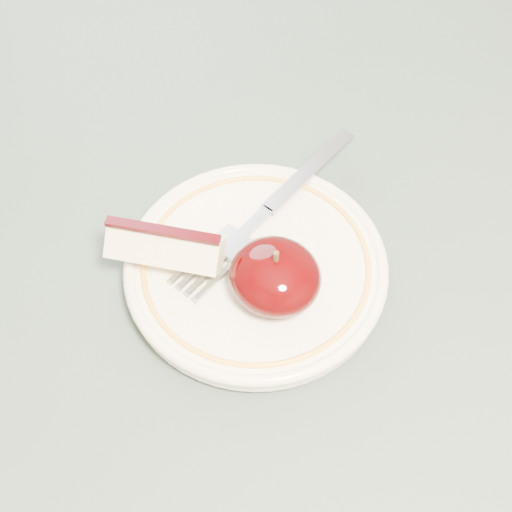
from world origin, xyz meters
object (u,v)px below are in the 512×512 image
Objects in this scene: table at (194,280)px; apple_half at (275,276)px; plate at (256,267)px; fork at (267,211)px.

apple_half is (0.10, -0.02, 0.13)m from table.
fork is (-0.02, 0.04, 0.01)m from plate.
apple_half is 0.07m from fork.
fork is at bearing 118.98° from plate.
plate is 2.97× the size of apple_half.
apple_half is at bearing -9.29° from table.
apple_half reaches higher than plate.
plate is at bearing -4.85° from table.
fork reaches higher than table.
plate is 0.05m from fork.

